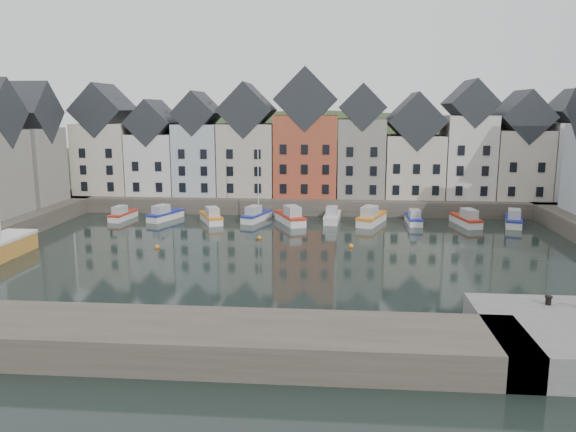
# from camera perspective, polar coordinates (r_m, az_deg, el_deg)

# --- Properties ---
(ground) EXTENTS (260.00, 260.00, 0.00)m
(ground) POSITION_cam_1_polar(r_m,az_deg,el_deg) (54.02, 0.17, -4.38)
(ground) COLOR black
(ground) RESTS_ON ground
(far_quay) EXTENTS (90.00, 16.00, 2.00)m
(far_quay) POSITION_cam_1_polar(r_m,az_deg,el_deg) (83.12, 1.84, 1.71)
(far_quay) COLOR #433E34
(far_quay) RESTS_ON ground
(near_wall) EXTENTS (50.00, 6.00, 2.00)m
(near_wall) POSITION_cam_1_polar(r_m,az_deg,el_deg) (35.68, -19.47, -11.48)
(near_wall) COLOR #433E34
(near_wall) RESTS_ON ground
(hillside) EXTENTS (153.60, 70.40, 64.00)m
(hillside) POSITION_cam_1_polar(r_m,az_deg,el_deg) (112.72, 2.49, -5.74)
(hillside) COLOR #28381C
(hillside) RESTS_ON ground
(far_terrace) EXTENTS (72.37, 8.16, 17.78)m
(far_terrace) POSITION_cam_1_polar(r_m,az_deg,el_deg) (80.14, 4.11, 7.02)
(far_terrace) COLOR beige
(far_terrace) RESTS_ON far_quay
(left_terrace) EXTENTS (7.65, 17.00, 15.69)m
(left_terrace) POSITION_cam_1_polar(r_m,az_deg,el_deg) (77.01, -26.83, 5.73)
(left_terrace) COLOR gray
(left_terrace) RESTS_ON left_quay
(mooring_buoys) EXTENTS (20.50, 5.50, 0.50)m
(mooring_buoys) POSITION_cam_1_polar(r_m,az_deg,el_deg) (59.55, -3.26, -2.80)
(mooring_buoys) COLOR orange
(mooring_buoys) RESTS_ON ground
(boat_a) EXTENTS (2.28, 5.55, 2.07)m
(boat_a) POSITION_cam_1_polar(r_m,az_deg,el_deg) (75.98, -16.47, 0.11)
(boat_a) COLOR silver
(boat_a) RESTS_ON ground
(boat_b) EXTENTS (3.76, 6.12, 2.25)m
(boat_b) POSITION_cam_1_polar(r_m,az_deg,el_deg) (74.43, -12.42, 0.12)
(boat_b) COLOR silver
(boat_b) RESTS_ON ground
(boat_c) EXTENTS (4.18, 6.20, 2.29)m
(boat_c) POSITION_cam_1_polar(r_m,az_deg,el_deg) (71.60, -7.79, -0.13)
(boat_c) COLOR silver
(boat_c) RESTS_ON ground
(boat_d) EXTENTS (3.57, 6.13, 11.19)m
(boat_d) POSITION_cam_1_polar(r_m,az_deg,el_deg) (72.11, -3.28, 0.07)
(boat_d) COLOR silver
(boat_d) RESTS_ON ground
(boat_e) EXTENTS (4.59, 7.01, 2.59)m
(boat_e) POSITION_cam_1_polar(r_m,az_deg,el_deg) (70.31, 0.25, -0.16)
(boat_e) COLOR silver
(boat_e) RESTS_ON ground
(boat_f) EXTENTS (2.28, 6.02, 2.26)m
(boat_f) POSITION_cam_1_polar(r_m,az_deg,el_deg) (71.62, 4.51, -0.07)
(boat_f) COLOR silver
(boat_f) RESTS_ON ground
(boat_g) EXTENTS (4.31, 7.05, 2.59)m
(boat_g) POSITION_cam_1_polar(r_m,az_deg,el_deg) (70.82, 8.45, -0.19)
(boat_g) COLOR silver
(boat_g) RESTS_ON ground
(boat_h) EXTENTS (1.69, 5.44, 2.09)m
(boat_h) POSITION_cam_1_polar(r_m,az_deg,el_deg) (71.99, 12.65, -0.28)
(boat_h) COLOR silver
(boat_h) RESTS_ON ground
(boat_i) EXTENTS (3.06, 6.38, 2.35)m
(boat_i) POSITION_cam_1_polar(r_m,az_deg,el_deg) (72.74, 17.65, -0.36)
(boat_i) COLOR silver
(boat_i) RESTS_ON ground
(boat_j) EXTENTS (3.47, 6.42, 2.36)m
(boat_j) POSITION_cam_1_polar(r_m,az_deg,el_deg) (74.47, 21.94, -0.38)
(boat_j) COLOR silver
(boat_j) RESTS_ON ground
(mooring_bollard) EXTENTS (0.48, 0.48, 0.56)m
(mooring_bollard) POSITION_cam_1_polar(r_m,az_deg,el_deg) (39.40, 24.94, -7.74)
(mooring_bollard) COLOR black
(mooring_bollard) RESTS_ON near_quay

